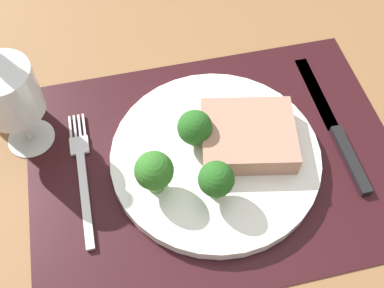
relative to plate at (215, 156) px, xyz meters
The scene contains 10 objects.
ground_plane 2.60cm from the plate, ahead, with size 140.00×110.00×3.00cm, color brown.
placemat 0.95cm from the plate, ahead, with size 46.58×34.33×0.30cm, color black.
plate is the anchor object (origin of this frame).
steak 4.87cm from the plate, ahead, with size 11.38×9.75×2.89cm, color tan.
broccoli_center 7.14cm from the plate, 105.13° to the right, with size 4.12×4.12×5.72cm.
broccoli_front_edge 4.91cm from the plate, 133.59° to the left, with size 4.30×4.30×5.23cm.
broccoli_near_steak 9.60cm from the plate, 159.61° to the right, with size 4.48×4.48×6.03cm.
fork 16.62cm from the plate, behind, with size 2.40×19.20×0.50cm.
knife 16.63cm from the plate, ahead, with size 1.80×23.00×0.80cm.
wine_glass 25.44cm from the plate, 159.12° to the left, with size 7.18×7.18×12.94cm.
Camera 1 is at (-9.51, -28.72, 50.10)cm, focal length 42.96 mm.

